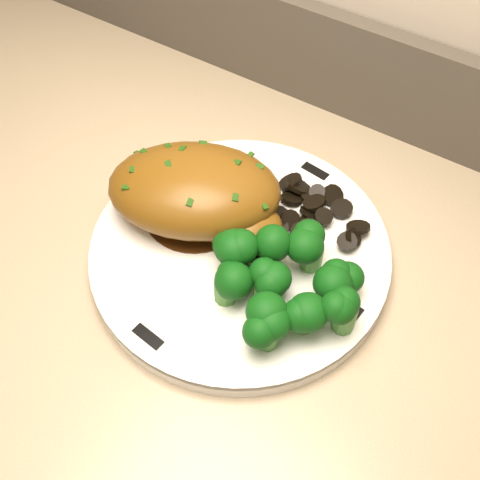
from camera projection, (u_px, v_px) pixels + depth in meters
The scene contains 9 objects.
plate at pixel (240, 252), 0.58m from camera, with size 0.29×0.29×0.02m, color white.
rim_accent_0 at pixel (315, 171), 0.63m from camera, with size 0.03×0.01×0.00m, color black.
rim_accent_1 at pixel (146, 184), 0.62m from camera, with size 0.03×0.01×0.00m, color black.
rim_accent_2 at pixel (148, 337), 0.51m from camera, with size 0.03×0.01×0.00m, color black.
rim_accent_3 at pixel (350, 319), 0.52m from camera, with size 0.03×0.01×0.00m, color black.
gravy_pool at pixel (196, 211), 0.60m from camera, with size 0.10×0.10×0.00m, color #381D0A.
chicken_breast at pixel (200, 194), 0.57m from camera, with size 0.20×0.17×0.06m.
mushroom_pile at pixel (315, 218), 0.58m from camera, with size 0.10×0.08×0.03m.
broccoli_florets at pixel (285, 281), 0.52m from camera, with size 0.14×0.12×0.05m.
Camera 1 is at (0.36, 1.46, 1.32)m, focal length 45.00 mm.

